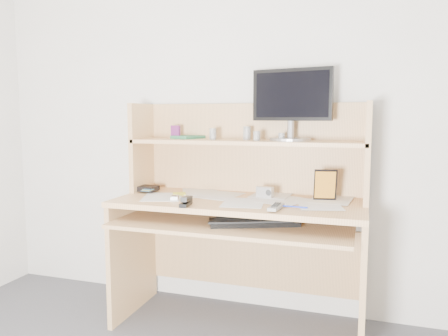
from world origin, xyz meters
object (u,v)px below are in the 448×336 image
(keyboard, at_px, (254,221))
(monitor, at_px, (291,102))
(desk, at_px, (242,207))
(game_case, at_px, (325,185))
(tv_remote, at_px, (276,207))

(keyboard, bearing_deg, monitor, 44.29)
(desk, distance_m, monitor, 0.67)
(game_case, bearing_deg, monitor, 146.62)
(game_case, bearing_deg, keyboard, -157.35)
(desk, bearing_deg, tv_remote, -47.26)
(desk, relative_size, tv_remote, 8.70)
(tv_remote, distance_m, game_case, 0.38)
(tv_remote, relative_size, monitor, 0.34)
(desk, bearing_deg, monitor, 22.70)
(desk, xyz_separation_m, tv_remote, (0.25, -0.27, 0.07))
(desk, bearing_deg, keyboard, -60.14)
(tv_remote, height_order, game_case, game_case)
(game_case, bearing_deg, tv_remote, -137.84)
(tv_remote, height_order, monitor, monitor)
(game_case, xyz_separation_m, monitor, (-0.21, 0.08, 0.46))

